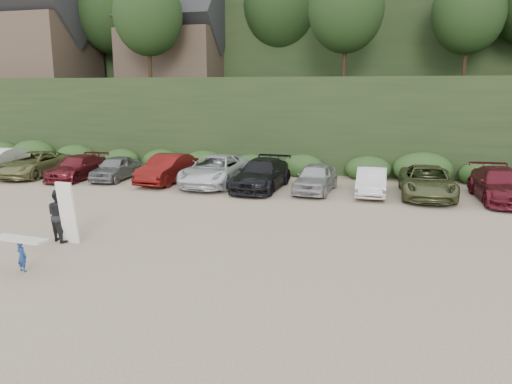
% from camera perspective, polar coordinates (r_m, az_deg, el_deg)
% --- Properties ---
extents(ground, '(120.00, 120.00, 0.00)m').
position_cam_1_polar(ground, '(17.64, -5.59, -5.91)').
color(ground, tan).
rests_on(ground, ground).
extents(hillside_backdrop, '(90.00, 41.50, 28.00)m').
position_cam_1_polar(hillside_backdrop, '(52.29, 8.92, 18.18)').
color(hillside_backdrop, black).
rests_on(hillside_backdrop, ground).
extents(parked_cars, '(39.40, 6.18, 1.64)m').
position_cam_1_polar(parked_cars, '(27.20, -1.29, 2.13)').
color(parked_cars, silver).
rests_on(parked_cars, ground).
extents(child_surfer, '(1.76, 0.63, 1.04)m').
position_cam_1_polar(child_surfer, '(16.36, -25.27, -5.88)').
color(child_surfer, navy).
rests_on(child_surfer, ground).
extents(adult_surfer, '(1.39, 1.02, 2.21)m').
position_cam_1_polar(adult_surfer, '(18.94, -21.48, -2.46)').
color(adult_surfer, black).
rests_on(adult_surfer, ground).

